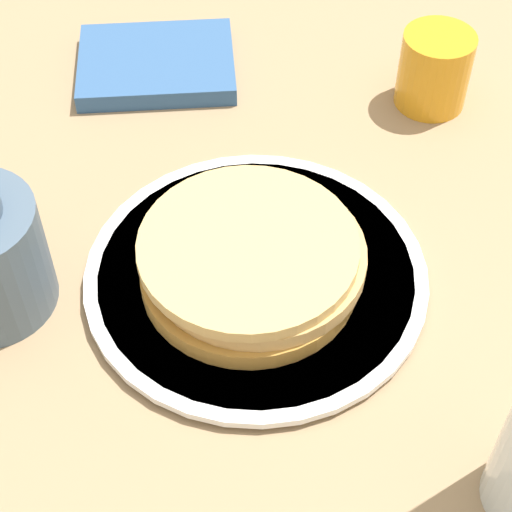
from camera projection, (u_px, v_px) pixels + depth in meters
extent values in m
plane|color=#9E7F5B|center=(253.00, 302.00, 0.72)|extent=(4.00, 4.00, 0.00)
cylinder|color=white|center=(256.00, 277.00, 0.73)|extent=(0.27, 0.27, 0.01)
cylinder|color=white|center=(256.00, 275.00, 0.73)|extent=(0.29, 0.29, 0.01)
cylinder|color=#BB8538|center=(253.00, 272.00, 0.72)|extent=(0.18, 0.18, 0.02)
cylinder|color=tan|center=(257.00, 256.00, 0.71)|extent=(0.18, 0.18, 0.01)
cylinder|color=#DAB169|center=(247.00, 247.00, 0.70)|extent=(0.18, 0.18, 0.01)
cylinder|color=orange|center=(434.00, 70.00, 0.86)|extent=(0.07, 0.07, 0.08)
cube|color=#33598C|center=(157.00, 64.00, 0.92)|extent=(0.18, 0.15, 0.02)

